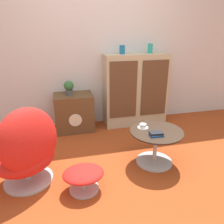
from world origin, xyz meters
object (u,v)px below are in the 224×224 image
object	(u,v)px
vase_leftmost	(122,50)
vase_inner_left	(150,48)
sideboard	(135,90)
tv_console	(74,112)
ottoman	(84,176)
potted_plant	(69,87)
book_stack	(156,134)
coffee_table	(156,143)
teacup	(143,126)
egg_chair	(27,150)

from	to	relation	value
vase_leftmost	vase_inner_left	size ratio (longest dim) A/B	0.88
sideboard	vase_leftmost	xyz separation A→B (m)	(-0.23, 0.00, 0.65)
tv_console	ottoman	bearing A→B (deg)	-91.11
vase_inner_left	ottoman	bearing A→B (deg)	-130.34
potted_plant	book_stack	world-z (taller)	potted_plant
coffee_table	teacup	distance (m)	0.25
coffee_table	vase_inner_left	xyz separation A→B (m)	(0.38, 1.22, 0.98)
ottoman	vase_leftmost	bearing A→B (deg)	61.46
ottoman	vase_leftmost	distance (m)	2.03
teacup	egg_chair	bearing A→B (deg)	-172.74
sideboard	teacup	bearing A→B (deg)	-104.23
egg_chair	vase_inner_left	bearing A→B (deg)	35.08
ottoman	vase_inner_left	world-z (taller)	vase_inner_left
egg_chair	teacup	distance (m)	1.32
potted_plant	book_stack	xyz separation A→B (m)	(0.87, -1.30, -0.26)
potted_plant	coffee_table	bearing A→B (deg)	-52.19
tv_console	ottoman	distance (m)	1.48
egg_chair	potted_plant	size ratio (longest dim) A/B	4.01
egg_chair	coffee_table	bearing A→B (deg)	1.93
tv_console	coffee_table	distance (m)	1.47
teacup	book_stack	bearing A→B (deg)	-73.09
ottoman	vase_inner_left	size ratio (longest dim) A/B	2.77
egg_chair	ottoman	bearing A→B (deg)	-24.25
vase_leftmost	book_stack	xyz separation A→B (m)	(0.02, -1.33, -0.79)
tv_console	potted_plant	world-z (taller)	potted_plant
coffee_table	teacup	bearing A→B (deg)	136.58
tv_console	coffee_table	bearing A→B (deg)	-53.81
vase_leftmost	tv_console	bearing A→B (deg)	-177.53
ottoman	vase_inner_left	distance (m)	2.26
sideboard	vase_inner_left	bearing A→B (deg)	0.97
tv_console	egg_chair	size ratio (longest dim) A/B	0.68
sideboard	book_stack	size ratio (longest dim) A/B	7.69
egg_chair	vase_leftmost	size ratio (longest dim) A/B	6.61
vase_leftmost	vase_inner_left	bearing A→B (deg)	0.00
coffee_table	sideboard	bearing A→B (deg)	82.75
sideboard	ottoman	bearing A→B (deg)	-124.98
vase_inner_left	teacup	size ratio (longest dim) A/B	1.16
sideboard	egg_chair	bearing A→B (deg)	-141.30
coffee_table	vase_leftmost	bearing A→B (deg)	93.63
coffee_table	book_stack	xyz separation A→B (m)	(-0.06, -0.11, 0.18)
tv_console	ottoman	size ratio (longest dim) A/B	1.43
sideboard	potted_plant	distance (m)	1.09
vase_leftmost	potted_plant	bearing A→B (deg)	-177.72
egg_chair	teacup	size ratio (longest dim) A/B	6.79
egg_chair	ottoman	xyz separation A→B (m)	(0.53, -0.24, -0.23)
ottoman	potted_plant	xyz separation A→B (m)	(-0.02, 1.48, 0.54)
sideboard	potted_plant	world-z (taller)	sideboard
vase_inner_left	potted_plant	world-z (taller)	vase_inner_left
coffee_table	potted_plant	xyz separation A→B (m)	(-0.92, 1.19, 0.44)
potted_plant	ottoman	bearing A→B (deg)	-89.04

